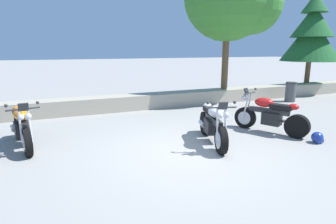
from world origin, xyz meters
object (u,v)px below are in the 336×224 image
motorcycle_red_far_right (269,115)px  trash_bin (291,92)px  motorcycle_orange_near_left (22,127)px  rider_helmet (318,138)px  pine_tree_mid_right (312,33)px  motorcycle_silver_centre (213,124)px

motorcycle_red_far_right → trash_bin: (4.18, 3.22, -0.05)m
motorcycle_orange_near_left → trash_bin: size_ratio=2.39×
motorcycle_red_far_right → trash_bin: size_ratio=2.23×
trash_bin → rider_helmet: bearing=-130.1°
rider_helmet → trash_bin: trash_bin is taller
motorcycle_red_far_right → trash_bin: 5.27m
motorcycle_red_far_right → pine_tree_mid_right: bearing=34.6°
motorcycle_orange_near_left → motorcycle_silver_centre: size_ratio=1.02×
motorcycle_silver_centre → pine_tree_mid_right: (8.73, 4.87, 2.58)m
pine_tree_mid_right → trash_bin: (-2.65, -1.48, -2.63)m
rider_helmet → motorcycle_red_far_right: bearing=112.7°
motorcycle_silver_centre → motorcycle_red_far_right: same height
motorcycle_orange_near_left → trash_bin: bearing=10.3°
motorcycle_orange_near_left → motorcycle_silver_centre: same height
motorcycle_red_far_right → pine_tree_mid_right: (6.83, 4.71, 2.58)m
motorcycle_silver_centre → trash_bin: size_ratio=2.35×
motorcycle_red_far_right → motorcycle_orange_near_left: bearing=167.7°
motorcycle_orange_near_left → pine_tree_mid_right: (12.99, 3.36, 2.58)m
motorcycle_silver_centre → motorcycle_red_far_right: 1.91m
motorcycle_orange_near_left → rider_helmet: size_ratio=7.33×
trash_bin → pine_tree_mid_right: bearing=29.3°
motorcycle_red_far_right → trash_bin: bearing=37.6°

